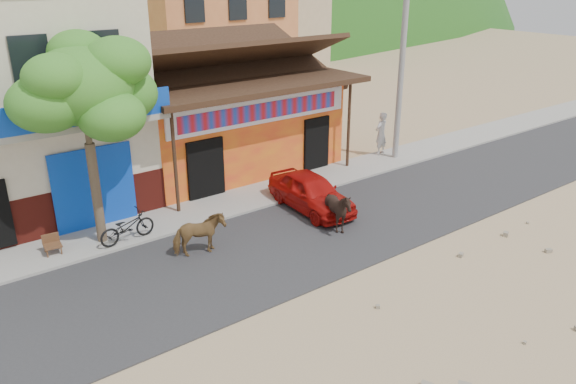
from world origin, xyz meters
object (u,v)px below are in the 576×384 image
Objects in this scene: cow_tan at (199,235)px; pedestrian at (381,133)px; cow_dark at (338,210)px; red_car at (311,192)px; scooter at (127,227)px; tree at (89,143)px; utility_pole at (402,62)px; cafe_chair_left at (51,237)px.

pedestrian is at bearing -61.68° from cow_tan.
cow_dark is 0.37× the size of red_car.
cow_tan is 2.33m from scooter.
tree reaches higher than pedestrian.
red_car is at bearing -162.41° from utility_pole.
utility_pole is 14.63m from cafe_chair_left.
tree is at bearing 168.48° from red_car.
utility_pole is 5.89× the size of cow_dark.
cafe_chair_left is (-2.00, 0.54, 0.05)m from scooter.
pedestrian reaches higher than cafe_chair_left.
cow_dark is 7.89m from pedestrian.
cafe_chair_left is at bearing 170.81° from red_car.
red_car is 8.13m from cafe_chair_left.
utility_pole is 8.40m from cow_dark.
tree is 6.00× the size of cafe_chair_left.
tree is at bearing -6.29° from pedestrian.
tree is 2.67m from scooter.
pedestrian reaches higher than scooter.
pedestrian reaches higher than cow_dark.
utility_pole is 3.17m from pedestrian.
tree reaches higher than cow_tan.
scooter is at bearing -152.19° from cow_dark.
cow_tan is 4.34m from cow_dark.
cow_dark is at bearing -30.39° from tree.
utility_pole reaches higher than pedestrian.
utility_pole reaches higher than red_car.
red_car is at bearing -15.33° from tree.
utility_pole is 4.36× the size of pedestrian.
cafe_chair_left is at bearing -6.86° from pedestrian.
tree is 12.84m from utility_pole.
cow_dark is (-6.67, -3.79, -3.40)m from utility_pole.
red_car is (4.56, 0.60, 0.01)m from cow_tan.
red_car is at bearing 13.50° from pedestrian.
cow_tan is 4.15m from cafe_chair_left.
utility_pole is 11.67m from cow_tan.
cow_tan is 0.85× the size of scooter.
utility_pole is at bearing 86.66° from cow_dark.
cow_tan reaches higher than scooter.
scooter is 0.94× the size of pedestrian.
utility_pole is 8.00× the size of cafe_chair_left.
red_car is (6.52, -1.79, -2.46)m from tree.
tree is 3.95m from cow_tan.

